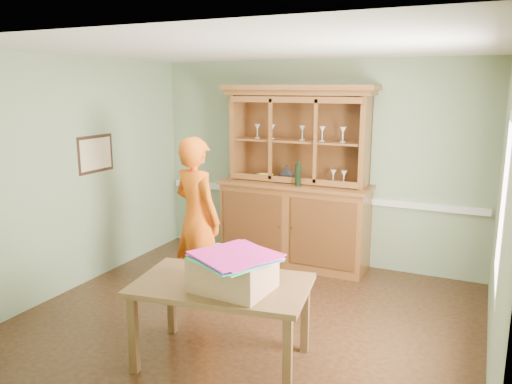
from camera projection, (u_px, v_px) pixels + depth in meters
The scene contains 14 objects.
floor at pixel (251, 317), 5.21m from camera, with size 4.50×4.50×0.00m, color #4B2E18.
ceiling at pixel (250, 49), 4.65m from camera, with size 4.50×4.50×0.00m, color white.
wall_back at pixel (314, 163), 6.70m from camera, with size 4.50×4.50×0.00m, color gray.
wall_left at pixel (78, 174), 5.86m from camera, with size 4.00×4.00×0.00m, color gray.
wall_right at pixel (503, 215), 4.00m from camera, with size 4.00×4.00×0.00m, color gray.
wall_front at pixel (114, 249), 3.15m from camera, with size 4.50×4.50×0.00m, color gray.
chair_rail at pixel (313, 196), 6.77m from camera, with size 4.41×0.05×0.08m, color silver.
framed_map at pixel (96, 154), 6.07m from camera, with size 0.03×0.60×0.46m.
window_panel at pixel (502, 204), 3.71m from camera, with size 0.03×0.96×1.36m.
china_hutch at pixel (295, 203), 6.64m from camera, with size 2.02×0.67×2.38m.
dining_table at pixel (222, 292), 4.24m from camera, with size 1.58×1.09×0.73m.
cardboard_box at pixel (233, 273), 4.05m from camera, with size 0.61×0.48×0.28m, color #AA7F58.
kite_stack at pixel (236, 256), 3.96m from camera, with size 0.76×0.76×0.04m.
person at pixel (197, 219), 5.55m from camera, with size 0.67×0.44×1.83m, color orange.
Camera 1 is at (2.09, -4.35, 2.36)m, focal length 35.00 mm.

